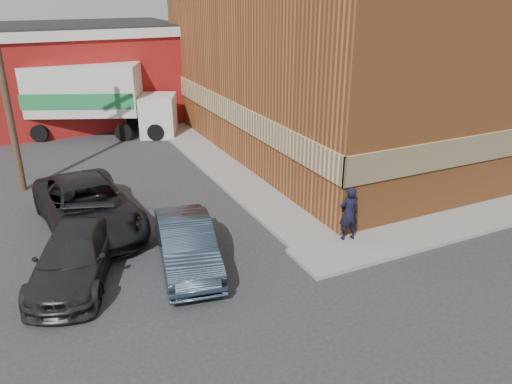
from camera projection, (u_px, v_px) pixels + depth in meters
name	position (u px, v px, depth m)	size (l,w,h in m)	color
ground	(299.00, 249.00, 15.45)	(90.00, 90.00, 0.00)	#28282B
brick_building	(360.00, 49.00, 24.57)	(14.25, 18.25, 9.36)	#A15829
sidewalk_south	(495.00, 214.00, 17.68)	(16.00, 1.80, 0.12)	gray
sidewalk_west	(213.00, 160.00, 23.17)	(1.80, 18.00, 0.12)	gray
warehouse	(35.00, 75.00, 28.66)	(16.30, 8.30, 5.60)	maroon
utility_pole	(1.00, 69.00, 18.15)	(2.00, 0.26, 9.00)	brown
man	(349.00, 213.00, 15.50)	(0.64, 0.42, 1.76)	black
sedan	(187.00, 245.00, 14.22)	(1.50, 4.29, 1.41)	#2B3949
suv_a	(88.00, 206.00, 16.44)	(2.72, 5.89, 1.64)	black
suv_b	(74.00, 257.00, 13.65)	(1.90, 4.66, 1.35)	#232325
box_truck	(97.00, 96.00, 26.38)	(7.99, 5.12, 3.81)	silver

